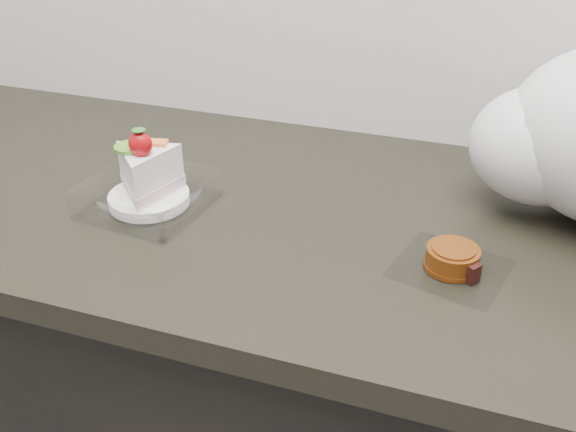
{
  "coord_description": "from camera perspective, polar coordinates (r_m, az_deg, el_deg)",
  "views": [
    {
      "loc": [
        0.25,
        0.89,
        1.38
      ],
      "look_at": [
        0.0,
        1.6,
        0.94
      ],
      "focal_mm": 40.0,
      "sensor_mm": 36.0,
      "label": 1
    }
  ],
  "objects": [
    {
      "name": "mooncake_wrap",
      "position": [
        0.86,
        14.43,
        -3.85
      ],
      "size": [
        0.17,
        0.16,
        0.03
      ],
      "rotation": [
        0.0,
        0.0,
        -0.07
      ],
      "color": "white",
      "rests_on": "counter"
    },
    {
      "name": "cake_tray",
      "position": [
        0.98,
        -12.38,
        2.65
      ],
      "size": [
        0.18,
        0.18,
        0.13
      ],
      "rotation": [
        0.0,
        0.0,
        -0.11
      ],
      "color": "white",
      "rests_on": "counter"
    },
    {
      "name": "counter",
      "position": [
        1.26,
        1.25,
        -17.35
      ],
      "size": [
        2.04,
        0.64,
        0.9
      ],
      "color": "black",
      "rests_on": "ground"
    }
  ]
}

